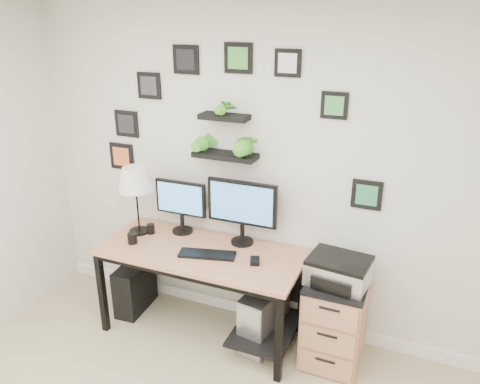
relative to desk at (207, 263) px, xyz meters
The scene contains 14 objects.
room 0.75m from the desk, 41.68° to the left, with size 4.00×4.00×4.00m.
desk is the anchor object (origin of this frame).
monitor_left 0.54m from the desk, 149.19° to the left, with size 0.44×0.18×0.45m.
monitor_right 0.53m from the desk, 42.06° to the left, with size 0.57×0.18×0.53m.
keyboard 0.17m from the desk, 60.90° to the right, with size 0.43×0.14×0.02m, color black.
mouse 0.45m from the desk, ahead, with size 0.07×0.11×0.03m, color black.
table_lamp 0.88m from the desk, behind, with size 0.28×0.28×0.57m.
mug 0.63m from the desk, 166.89° to the right, with size 0.08×0.08×0.09m, color black.
pen_cup 0.58m from the desk, behind, with size 0.06×0.06×0.08m, color black.
pc_tower_black 0.84m from the desk, behind, with size 0.19×0.43×0.43m, color black.
pc_tower_grey 0.62m from the desk, ahead, with size 0.29×0.51×0.48m.
file_cabinet 1.06m from the desk, ahead, with size 0.43×0.53×0.67m.
printer 1.03m from the desk, ahead, with size 0.45×0.38×0.19m.
wall_decor 1.08m from the desk, 83.49° to the left, with size 2.32×0.18×1.13m.
Camera 1 is at (1.12, -1.22, 2.48)m, focal length 35.00 mm.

